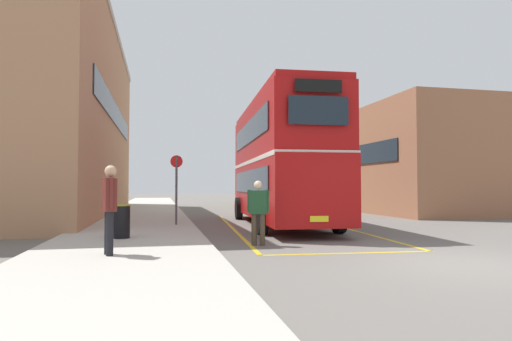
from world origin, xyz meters
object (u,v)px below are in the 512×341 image
double_decker_bus (280,161)px  bus_stop_sign (176,183)px  pedestrian_boarding (258,208)px  pedestrian_waiting_near (109,202)px  litter_bin (122,221)px  single_deck_bus (269,185)px

double_decker_bus → bus_stop_sign: (-4.00, -0.45, -0.86)m
double_decker_bus → pedestrian_boarding: size_ratio=6.36×
double_decker_bus → pedestrian_waiting_near: 9.22m
double_decker_bus → pedestrian_boarding: 6.09m
pedestrian_boarding → pedestrian_waiting_near: 3.88m
litter_bin → single_deck_bus: bearing=66.9°
single_deck_bus → bus_stop_sign: bearing=-113.3°
pedestrian_boarding → pedestrian_waiting_near: pedestrian_waiting_near is taller
single_deck_bus → bus_stop_sign: 21.03m
double_decker_bus → pedestrian_waiting_near: double_decker_bus is taller
pedestrian_waiting_near → bus_stop_sign: size_ratio=0.72×
litter_bin → pedestrian_waiting_near: bearing=-90.2°
single_deck_bus → bus_stop_sign: (-8.30, -19.32, 0.01)m
single_deck_bus → litter_bin: (-9.87, -23.17, -1.05)m
double_decker_bus → pedestrian_boarding: double_decker_bus is taller
pedestrian_boarding → bus_stop_sign: size_ratio=0.67×
single_deck_bus → pedestrian_waiting_near: single_deck_bus is taller
double_decker_bus → litter_bin: size_ratio=11.79×
pedestrian_waiting_near → litter_bin: 2.98m
litter_bin → bus_stop_sign: bearing=67.8°
double_decker_bus → litter_bin: (-5.57, -4.31, -1.92)m
pedestrian_boarding → litter_bin: bearing=161.1°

